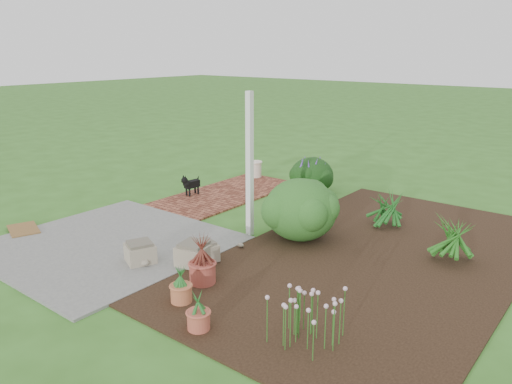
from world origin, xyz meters
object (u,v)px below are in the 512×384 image
Objects in this scene: black_dog at (191,184)px; cream_ceramic_urn at (256,169)px; evergreen_shrub at (301,208)px; stone_trough_near at (140,253)px.

black_dog is 1.32× the size of cream_ceramic_urn.
evergreen_shrub reaches higher than cream_ceramic_urn.
stone_trough_near is 2.75m from evergreen_shrub.
cream_ceramic_urn is at bearing 91.74° from black_dog.
black_dog is at bearing -92.70° from cream_ceramic_urn.
evergreen_shrub is at bearing -41.27° from cream_ceramic_urn.
evergreen_shrub is (3.19, -2.80, 0.32)m from cream_ceramic_urn.
stone_trough_near is 0.33× the size of evergreen_shrub.
black_dog is (-1.97, 3.01, 0.13)m from stone_trough_near.
black_dog is 0.41× the size of evergreen_shrub.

